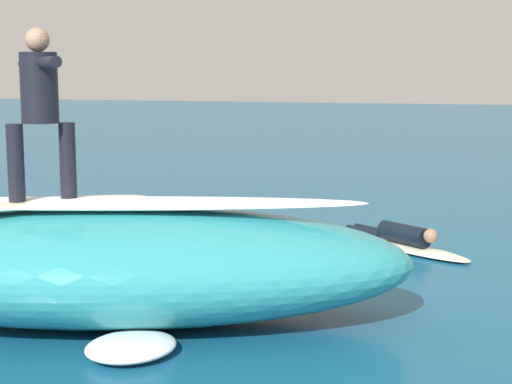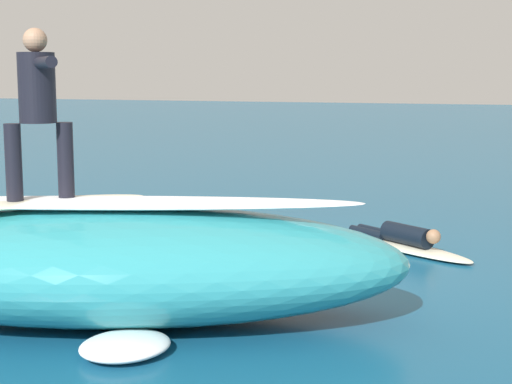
{
  "view_description": "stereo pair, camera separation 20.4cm",
  "coord_description": "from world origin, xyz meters",
  "px_view_note": "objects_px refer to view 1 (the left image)",
  "views": [
    {
      "loc": [
        -3.52,
        9.95,
        2.53
      ],
      "look_at": [
        -0.32,
        0.86,
        1.1
      ],
      "focal_mm": 55.86,
      "sensor_mm": 36.0,
      "label": 1
    },
    {
      "loc": [
        -3.71,
        9.88,
        2.53
      ],
      "look_at": [
        -0.32,
        0.86,
        1.1
      ],
      "focal_mm": 55.86,
      "sensor_mm": 36.0,
      "label": 2
    }
  ],
  "objects_px": {
    "surfboard_paddling": "(404,247)",
    "surfer_paddling": "(398,234)",
    "surfer_riding": "(40,101)",
    "surfboard_riding": "(44,203)"
  },
  "relations": [
    {
      "from": "surfer_paddling",
      "to": "surfboard_paddling",
      "type": "bearing_deg",
      "value": -0.0
    },
    {
      "from": "surfboard_paddling",
      "to": "surfer_paddling",
      "type": "xyz_separation_m",
      "value": [
        0.11,
        -0.07,
        0.17
      ]
    },
    {
      "from": "surfboard_riding",
      "to": "surfer_paddling",
      "type": "distance_m",
      "value": 5.57
    },
    {
      "from": "surfer_riding",
      "to": "surfboard_paddling",
      "type": "relative_size",
      "value": 0.71
    },
    {
      "from": "surfboard_paddling",
      "to": "surfer_paddling",
      "type": "relative_size",
      "value": 1.59
    },
    {
      "from": "surfboard_riding",
      "to": "surfer_riding",
      "type": "height_order",
      "value": "surfer_riding"
    },
    {
      "from": "surfboard_paddling",
      "to": "surfer_paddling",
      "type": "height_order",
      "value": "surfer_paddling"
    },
    {
      "from": "surfer_riding",
      "to": "surfboard_paddling",
      "type": "height_order",
      "value": "surfer_riding"
    },
    {
      "from": "surfer_riding",
      "to": "surfer_paddling",
      "type": "height_order",
      "value": "surfer_riding"
    },
    {
      "from": "surfer_riding",
      "to": "surfer_paddling",
      "type": "relative_size",
      "value": 1.14
    }
  ]
}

